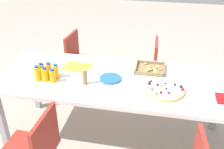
{
  "coord_description": "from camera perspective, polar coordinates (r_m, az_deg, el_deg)",
  "views": [
    {
      "loc": [
        0.37,
        -2.07,
        1.98
      ],
      "look_at": [
        -0.04,
        0.03,
        0.76
      ],
      "focal_mm": 41.73,
      "sensor_mm": 36.0,
      "label": 1
    }
  ],
  "objects": [
    {
      "name": "chair_far_right",
      "position": [
        3.21,
        11.39,
        1.55
      ],
      "size": [
        0.41,
        0.41,
        0.83
      ],
      "rotation": [
        0.0,
        0.0,
        -1.54
      ],
      "color": "maroon",
      "rests_on": "ground_plane"
    },
    {
      "name": "juice_bottle_5",
      "position": [
        2.47,
        -12.17,
        0.65
      ],
      "size": [
        0.05,
        0.05,
        0.14
      ],
      "color": "#FAAD14",
      "rests_on": "party_table"
    },
    {
      "name": "party_table",
      "position": [
        2.47,
        0.7,
        -2.09
      ],
      "size": [
        2.25,
        0.88,
        0.74
      ],
      "color": "silver",
      "rests_on": "ground_plane"
    },
    {
      "name": "juice_bottle_1",
      "position": [
        2.45,
        -14.48,
        -0.04
      ],
      "size": [
        0.06,
        0.06,
        0.14
      ],
      "color": "#F9AE14",
      "rests_on": "party_table"
    },
    {
      "name": "chair_far_left",
      "position": [
        3.37,
        -6.79,
        3.37
      ],
      "size": [
        0.43,
        0.43,
        0.83
      ],
      "rotation": [
        0.0,
        0.0,
        -1.65
      ],
      "color": "maroon",
      "rests_on": "ground_plane"
    },
    {
      "name": "juice_bottle_4",
      "position": [
        2.51,
        -13.64,
        0.93
      ],
      "size": [
        0.05,
        0.05,
        0.15
      ],
      "color": "#F9AE14",
      "rests_on": "party_table"
    },
    {
      "name": "juice_bottle_3",
      "position": [
        2.53,
        -15.16,
        0.91
      ],
      "size": [
        0.06,
        0.06,
        0.14
      ],
      "color": "#FAAD14",
      "rests_on": "party_table"
    },
    {
      "name": "fruit_pizza",
      "position": [
        2.3,
        11.19,
        -3.16
      ],
      "size": [
        0.37,
        0.37,
        0.05
      ],
      "color": "tan",
      "rests_on": "party_table"
    },
    {
      "name": "snack_tray",
      "position": [
        2.61,
        8.44,
        1.21
      ],
      "size": [
        0.29,
        0.26,
        0.04
      ],
      "color": "olive",
      "rests_on": "party_table"
    },
    {
      "name": "paper_folder",
      "position": [
        2.66,
        -7.65,
        1.67
      ],
      "size": [
        0.28,
        0.22,
        0.01
      ],
      "primitive_type": "cube",
      "rotation": [
        0.0,
        0.0,
        -0.1
      ],
      "color": "yellow",
      "rests_on": "party_table"
    },
    {
      "name": "plate_stack",
      "position": [
        2.42,
        -0.35,
        -0.88
      ],
      "size": [
        0.2,
        0.2,
        0.02
      ],
      "color": "blue",
      "rests_on": "party_table"
    },
    {
      "name": "ground_plane",
      "position": [
        2.89,
        0.62,
        -13.63
      ],
      "size": [
        12.0,
        12.0,
        0.0
      ],
      "primitive_type": "plane",
      "color": "#B2A899"
    },
    {
      "name": "juice_bottle_2",
      "position": [
        2.42,
        -12.88,
        -0.32
      ],
      "size": [
        0.06,
        0.06,
        0.13
      ],
      "color": "#F9AD14",
      "rests_on": "party_table"
    },
    {
      "name": "chair_near_left",
      "position": [
        2.16,
        -16.77,
        -15.37
      ],
      "size": [
        0.41,
        0.41,
        0.83
      ],
      "rotation": [
        0.0,
        0.0,
        1.54
      ],
      "color": "maroon",
      "rests_on": "ground_plane"
    },
    {
      "name": "cardboard_tube",
      "position": [
        2.33,
        -6.02,
        -0.57
      ],
      "size": [
        0.04,
        0.04,
        0.15
      ],
      "primitive_type": "cylinder",
      "color": "#9E7A56",
      "rests_on": "party_table"
    },
    {
      "name": "juice_bottle_0",
      "position": [
        2.48,
        -16.04,
        0.22
      ],
      "size": [
        0.06,
        0.06,
        0.15
      ],
      "color": "#F9AD14",
      "rests_on": "party_table"
    }
  ]
}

